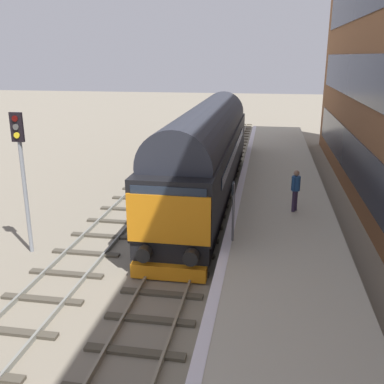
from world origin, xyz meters
The scene contains 8 objects.
ground_plane centered at (0.00, 0.00, 0.00)m, with size 140.00×140.00×0.00m, color gray.
track_main centered at (0.00, 0.00, 0.06)m, with size 2.50×60.00×0.15m.
track_adjacent_west centered at (-3.37, 0.00, 0.06)m, with size 2.50×60.00×0.15m.
station_platform centered at (3.60, 0.00, 0.50)m, with size 4.00×44.00×1.01m.
diesel_locomotive centered at (0.00, 4.02, 2.48)m, with size 2.74×17.56×4.68m.
signal_post_far centered at (-5.41, -3.37, 3.22)m, with size 0.44×0.22×5.06m.
platform_number_sign centered at (1.90, -3.45, 2.32)m, with size 0.10×0.44×1.97m.
waiting_passenger centered at (4.06, -0.09, 1.99)m, with size 0.46×0.46×1.64m.
Camera 1 is at (2.89, -17.12, 6.85)m, focal length 41.78 mm.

